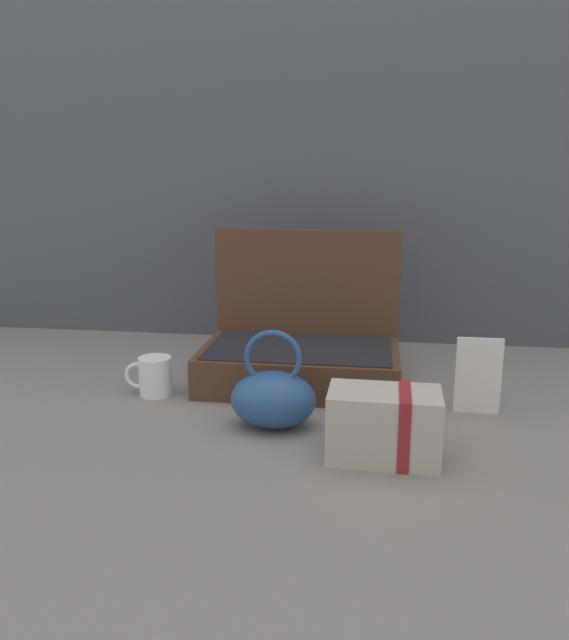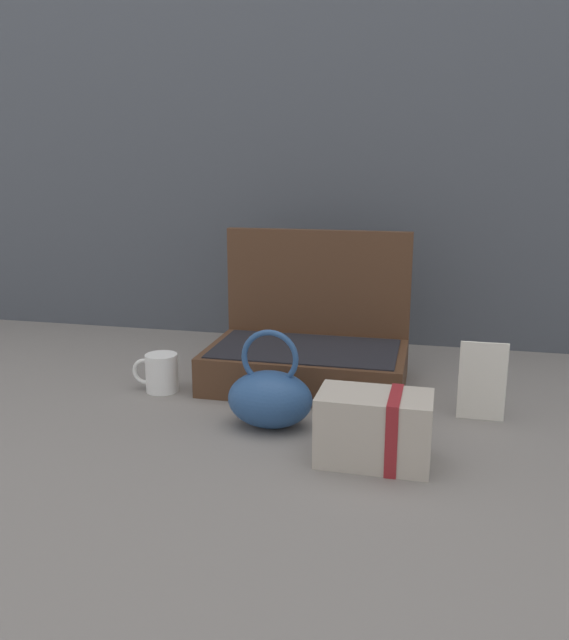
{
  "view_description": "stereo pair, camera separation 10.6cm",
  "coord_description": "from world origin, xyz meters",
  "px_view_note": "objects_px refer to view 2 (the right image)",
  "views": [
    {
      "loc": [
        0.19,
        -1.26,
        0.5
      ],
      "look_at": [
        0.01,
        -0.02,
        0.19
      ],
      "focal_mm": 36.6,
      "sensor_mm": 36.0,
      "label": 1
    },
    {
      "loc": [
        0.29,
        -1.24,
        0.5
      ],
      "look_at": [
        0.01,
        -0.02,
        0.19
      ],
      "focal_mm": 36.6,
      "sensor_mm": 36.0,
      "label": 2
    }
  ],
  "objects_px": {
    "teal_pouch_handbag": "(268,397)",
    "coffee_mug": "(161,373)",
    "cream_toiletry_bag": "(376,428)",
    "open_suitcase": "(309,349)",
    "info_card_left": "(482,381)"
  },
  "relations": [
    {
      "from": "teal_pouch_handbag",
      "to": "coffee_mug",
      "type": "relative_size",
      "value": 1.83
    },
    {
      "from": "cream_toiletry_bag",
      "to": "coffee_mug",
      "type": "height_order",
      "value": "cream_toiletry_bag"
    },
    {
      "from": "teal_pouch_handbag",
      "to": "cream_toiletry_bag",
      "type": "bearing_deg",
      "value": -26.52
    },
    {
      "from": "open_suitcase",
      "to": "cream_toiletry_bag",
      "type": "xyz_separation_m",
      "value": [
        0.19,
        -0.39,
        -0.02
      ]
    },
    {
      "from": "cream_toiletry_bag",
      "to": "coffee_mug",
      "type": "bearing_deg",
      "value": 153.66
    },
    {
      "from": "teal_pouch_handbag",
      "to": "cream_toiletry_bag",
      "type": "relative_size",
      "value": 1.0
    },
    {
      "from": "cream_toiletry_bag",
      "to": "coffee_mug",
      "type": "xyz_separation_m",
      "value": [
        -0.5,
        0.25,
        -0.02
      ]
    },
    {
      "from": "open_suitcase",
      "to": "info_card_left",
      "type": "distance_m",
      "value": 0.41
    },
    {
      "from": "open_suitcase",
      "to": "coffee_mug",
      "type": "xyz_separation_m",
      "value": [
        -0.31,
        -0.14,
        -0.03
      ]
    },
    {
      "from": "open_suitcase",
      "to": "teal_pouch_handbag",
      "type": "relative_size",
      "value": 2.3
    },
    {
      "from": "teal_pouch_handbag",
      "to": "info_card_left",
      "type": "xyz_separation_m",
      "value": [
        0.4,
        0.13,
        0.02
      ]
    },
    {
      "from": "teal_pouch_handbag",
      "to": "info_card_left",
      "type": "height_order",
      "value": "teal_pouch_handbag"
    },
    {
      "from": "coffee_mug",
      "to": "info_card_left",
      "type": "bearing_deg",
      "value": -0.91
    },
    {
      "from": "open_suitcase",
      "to": "cream_toiletry_bag",
      "type": "height_order",
      "value": "open_suitcase"
    },
    {
      "from": "cream_toiletry_bag",
      "to": "open_suitcase",
      "type": "bearing_deg",
      "value": 116.26
    }
  ]
}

